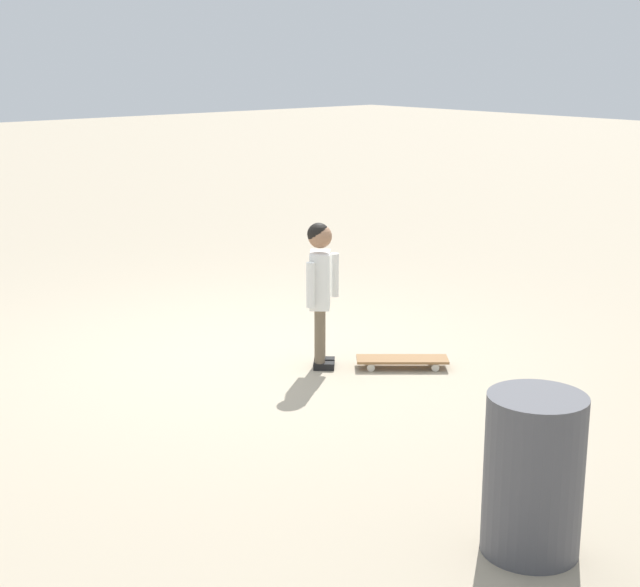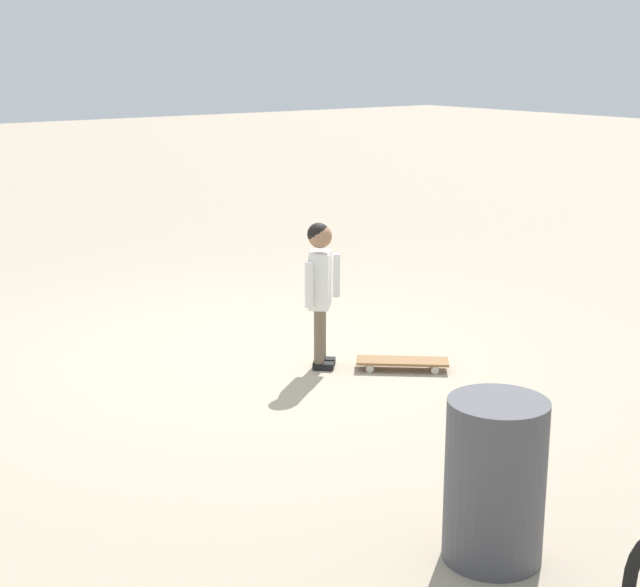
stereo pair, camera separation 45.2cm
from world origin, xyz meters
The scene contains 4 objects.
ground_plane centered at (0.00, 0.00, 0.00)m, with size 50.00×50.00×0.00m, color tan.
child_person centered at (-0.21, 0.53, 0.66)m, with size 0.39×0.28×1.06m.
skateboard centered at (-0.65, 0.94, 0.06)m, with size 0.62×0.57×0.07m.
trash_bin centered at (0.75, 3.13, 0.38)m, with size 0.45×0.45×0.75m, color #4C4C51.
Camera 2 is at (3.65, 5.75, 2.22)m, focal length 52.85 mm.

